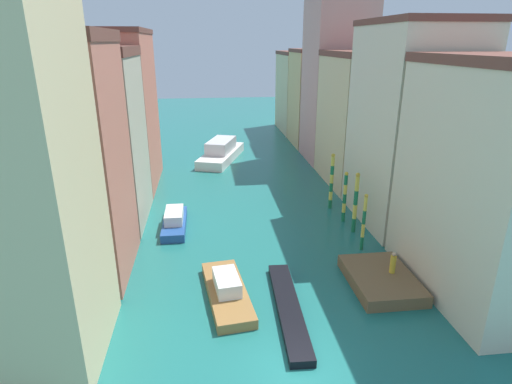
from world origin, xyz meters
TOP-DOWN VIEW (x-y plane):
  - ground_plane at (0.00, 24.50)m, footprint 154.00×154.00m
  - building_left_1 at (-12.57, 10.51)m, footprint 7.08×7.83m
  - building_left_2 at (-12.57, 19.10)m, footprint 7.08×8.72m
  - building_left_3 at (-12.57, 28.91)m, footprint 7.08×10.92m
  - building_right_0 at (12.57, 5.32)m, footprint 7.08×11.51m
  - building_right_1 at (12.57, 16.35)m, footprint 7.08×10.19m
  - building_right_2 at (12.57, 26.79)m, footprint 7.08×10.66m
  - building_right_3 at (12.57, 36.33)m, footprint 7.08×8.52m
  - building_right_4 at (12.57, 45.16)m, footprint 7.08×8.49m
  - building_right_5 at (12.57, 55.28)m, footprint 7.08×11.44m
  - waterfront_dock at (6.84, 6.35)m, footprint 3.90×5.56m
  - person_on_dock at (7.56, 6.48)m, footprint 0.36×0.36m
  - mooring_pole_0 at (7.34, 11.14)m, footprint 0.28×0.28m
  - mooring_pole_1 at (7.78, 14.19)m, footprint 0.36×0.36m
  - mooring_pole_2 at (7.64, 16.35)m, footprint 0.33×0.33m
  - mooring_pole_3 at (7.38, 19.40)m, footprint 0.36×0.36m
  - vaporetto_white at (-1.87, 37.41)m, footprint 6.73×11.50m
  - gondola_black at (0.51, 4.35)m, footprint 1.62×9.06m
  - motorboat_0 at (-2.89, 6.18)m, footprint 2.99×6.97m
  - motorboat_1 at (-6.61, 16.74)m, footprint 1.84×5.99m

SIDE VIEW (x-z plane):
  - ground_plane at x=0.00m, z-range 0.00..0.00m
  - gondola_black at x=0.51m, z-range 0.00..0.45m
  - waterfront_dock at x=6.84m, z-range 0.00..0.78m
  - motorboat_0 at x=-2.89m, z-range -0.25..1.24m
  - motorboat_1 at x=-6.61m, z-range -0.17..1.35m
  - vaporetto_white at x=-1.87m, z-range -0.30..2.36m
  - person_on_dock at x=7.56m, z-range 0.73..2.14m
  - mooring_pole_0 at x=7.34m, z-range 0.04..4.43m
  - mooring_pole_2 at x=7.64m, z-range 0.05..4.47m
  - mooring_pole_1 at x=7.78m, z-range 0.05..5.06m
  - mooring_pole_3 at x=7.38m, z-range 0.05..5.26m
  - building_right_5 at x=12.57m, z-range 0.01..13.05m
  - building_right_4 at x=12.57m, z-range 0.01..13.59m
  - building_right_2 at x=12.57m, z-range 0.01..13.69m
  - building_right_0 at x=12.57m, z-range 0.01..13.93m
  - building_left_2 at x=-12.57m, z-range 0.01..14.23m
  - building_left_1 at x=-12.57m, z-range 0.01..15.24m
  - building_left_3 at x=-12.57m, z-range 0.01..15.74m
  - building_right_1 at x=12.57m, z-range 0.01..16.21m
  - building_right_3 at x=12.57m, z-range 0.01..21.10m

